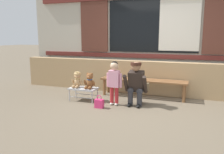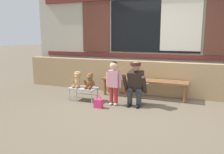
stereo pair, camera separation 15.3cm
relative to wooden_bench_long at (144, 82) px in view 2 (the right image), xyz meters
name	(u,v)px [view 2 (the right image)]	position (x,y,z in m)	size (l,w,h in m)	color
ground_plane	(132,110)	(0.04, -1.06, -0.37)	(60.00, 60.00, 0.00)	brown
brick_low_wall	(148,78)	(0.04, 0.37, 0.05)	(7.25, 0.25, 0.85)	tan
shop_facade	(154,25)	(0.04, 0.88, 1.41)	(7.40, 0.26, 3.56)	#B7B2A3
wooden_bench_long	(144,82)	(0.00, 0.00, 0.00)	(2.10, 0.40, 0.44)	brown
small_display_bench	(84,89)	(-1.23, -0.78, -0.11)	(0.64, 0.36, 0.30)	#BCBCC1
teddy_bear_with_hat	(77,80)	(-1.39, -0.77, 0.10)	(0.28, 0.27, 0.36)	tan
teddy_bear_plain	(90,81)	(-1.07, -0.77, 0.09)	(0.28, 0.26, 0.36)	brown
child_standing	(114,78)	(-0.44, -0.86, 0.22)	(0.35, 0.18, 0.96)	#B7282D
adult_crouching	(136,83)	(0.01, -0.69, 0.11)	(0.50, 0.49, 0.95)	#333338
handbag_on_ground	(98,103)	(-0.67, -1.17, -0.28)	(0.18, 0.11, 0.27)	#E53370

